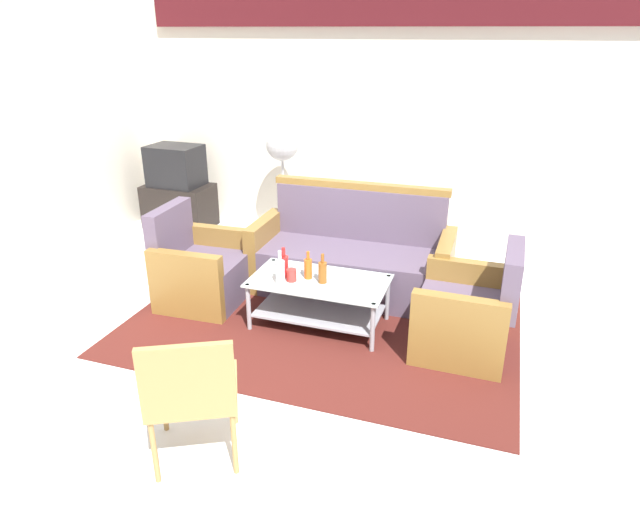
% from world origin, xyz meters
% --- Properties ---
extents(ground_plane, '(14.00, 14.00, 0.00)m').
position_xyz_m(ground_plane, '(0.00, 0.00, 0.00)').
color(ground_plane, white).
extents(wall_back, '(6.52, 0.19, 2.80)m').
position_xyz_m(wall_back, '(0.00, 3.05, 1.48)').
color(wall_back, silver).
rests_on(wall_back, ground).
extents(rug, '(3.13, 2.17, 0.01)m').
position_xyz_m(rug, '(-0.13, 0.80, 0.01)').
color(rug, '#511E19').
rests_on(rug, ground).
extents(couch, '(1.81, 0.77, 0.96)m').
position_xyz_m(couch, '(-0.08, 1.48, 0.32)').
color(couch, '#5B4C60').
rests_on(couch, rug).
extents(armchair_left, '(0.73, 0.79, 0.85)m').
position_xyz_m(armchair_left, '(-1.28, 0.86, 0.29)').
color(armchair_left, '#5B4C60').
rests_on(armchair_left, rug).
extents(armchair_right, '(0.71, 0.77, 0.85)m').
position_xyz_m(armchair_right, '(1.02, 0.77, 0.29)').
color(armchair_right, '#5B4C60').
rests_on(armchair_right, rug).
extents(coffee_table, '(1.10, 0.60, 0.40)m').
position_xyz_m(coffee_table, '(-0.15, 0.77, 0.27)').
color(coffee_table, silver).
rests_on(coffee_table, rug).
extents(bottle_brown, '(0.07, 0.07, 0.24)m').
position_xyz_m(bottle_brown, '(-0.11, 0.73, 0.50)').
color(bottle_brown, brown).
rests_on(bottle_brown, coffee_table).
extents(bottle_orange, '(0.07, 0.07, 0.23)m').
position_xyz_m(bottle_orange, '(-0.24, 0.77, 0.50)').
color(bottle_orange, '#D85919').
rests_on(bottle_orange, coffee_table).
extents(bottle_red, '(0.08, 0.08, 0.25)m').
position_xyz_m(bottle_red, '(-0.44, 0.73, 0.51)').
color(bottle_red, red).
rests_on(bottle_red, coffee_table).
extents(bottle_clear, '(0.07, 0.07, 0.28)m').
position_xyz_m(bottle_clear, '(-0.41, 0.60, 0.52)').
color(bottle_clear, silver).
rests_on(bottle_clear, coffee_table).
extents(cup, '(0.08, 0.08, 0.10)m').
position_xyz_m(cup, '(-0.35, 0.68, 0.46)').
color(cup, red).
rests_on(cup, coffee_table).
extents(tv_stand, '(0.80, 0.50, 0.52)m').
position_xyz_m(tv_stand, '(-2.57, 2.55, 0.26)').
color(tv_stand, black).
rests_on(tv_stand, ground).
extents(television, '(0.62, 0.47, 0.48)m').
position_xyz_m(television, '(-2.57, 2.55, 0.76)').
color(television, black).
rests_on(television, tv_stand).
extents(pedestal_fan, '(0.36, 0.36, 1.27)m').
position_xyz_m(pedestal_fan, '(-1.21, 2.60, 1.01)').
color(pedestal_fan, '#2D2D33').
rests_on(pedestal_fan, ground).
extents(wicker_chair, '(0.65, 0.65, 0.84)m').
position_xyz_m(wicker_chair, '(-0.30, -0.92, 0.49)').
color(wicker_chair, '#AD844C').
rests_on(wicker_chair, ground).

